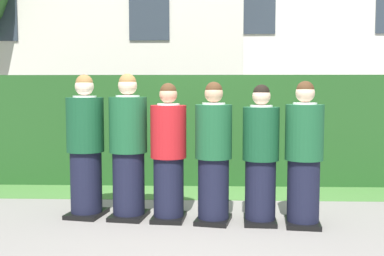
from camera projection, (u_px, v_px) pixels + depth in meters
name	position (u px, v px, depth m)	size (l,w,h in m)	color
ground_plane	(192.00, 220.00, 5.24)	(60.00, 60.00, 0.00)	gray
student_front_row_0	(86.00, 149.00, 5.37)	(0.46, 0.55, 1.65)	black
student_front_row_1	(128.00, 150.00, 5.30)	(0.45, 0.55, 1.66)	black
student_in_red_blazer	(168.00, 155.00, 5.21)	(0.40, 0.47, 1.55)	black
student_front_row_3	(214.00, 156.00, 5.12)	(0.44, 0.53, 1.56)	black
student_front_row_4	(261.00, 158.00, 5.09)	(0.40, 0.46, 1.53)	black
student_front_row_5	(304.00, 157.00, 5.00)	(0.41, 0.52, 1.57)	black
hedge	(197.00, 129.00, 7.37)	(9.00, 0.70, 1.70)	#214C1E
school_building_main	(96.00, 5.00, 12.52)	(8.10, 4.60, 7.34)	beige
school_building_annex	(312.00, 0.00, 12.95)	(7.89, 3.37, 7.73)	silver
lawn_strip	(195.00, 193.00, 6.65)	(9.00, 0.90, 0.01)	#477A38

